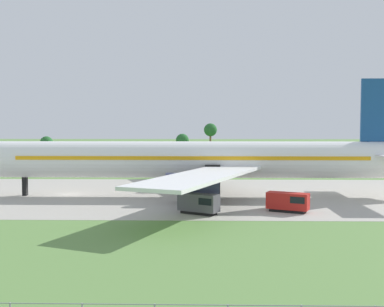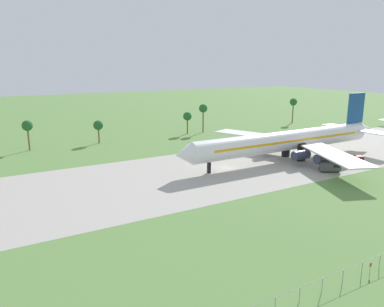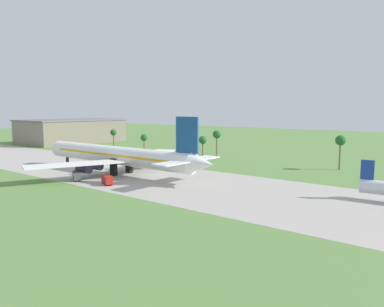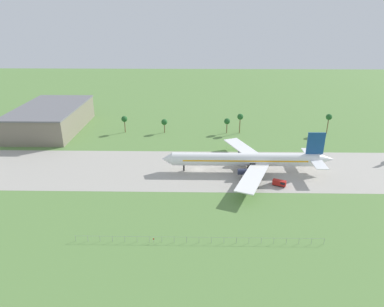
{
  "view_description": "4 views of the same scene",
  "coord_description": "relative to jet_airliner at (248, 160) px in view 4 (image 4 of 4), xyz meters",
  "views": [
    {
      "loc": [
        22.63,
        -80.71,
        11.94
      ],
      "look_at": [
        20.84,
        -1.77,
        7.09
      ],
      "focal_mm": 45.0,
      "sensor_mm": 36.0,
      "label": 1
    },
    {
      "loc": [
        -59.97,
        -83.5,
        28.69
      ],
      "look_at": [
        -12.34,
        -1.77,
        6.09
      ],
      "focal_mm": 35.0,
      "sensor_mm": 36.0,
      "label": 2
    },
    {
      "loc": [
        118.6,
        -82.4,
        21.4
      ],
      "look_at": [
        54.01,
        -1.77,
        9.09
      ],
      "focal_mm": 35.0,
      "sensor_mm": 36.0,
      "label": 3
    },
    {
      "loc": [
        -0.59,
        -145.58,
        69.12
      ],
      "look_at": [
        -3.37,
        5.0,
        6.0
      ],
      "focal_mm": 32.0,
      "sensor_mm": 36.0,
      "label": 4
    }
  ],
  "objects": [
    {
      "name": "fuel_truck",
      "position": [
        -0.33,
        -15.82,
        -4.57
      ],
      "size": [
        5.73,
        4.39,
        2.71
      ],
      "color": "black",
      "rests_on": "ground_plane"
    },
    {
      "name": "jet_airliner",
      "position": [
        0.0,
        0.0,
        0.0
      ],
      "size": [
        78.64,
        62.1,
        19.28
      ],
      "color": "white",
      "rests_on": "ground_plane"
    },
    {
      "name": "taxiway_strip",
      "position": [
        -22.55,
        1.77,
        -6.01
      ],
      "size": [
        320.0,
        44.0,
        0.02
      ],
      "color": "#A8A399",
      "rests_on": "ground_plane"
    },
    {
      "name": "terminal_building",
      "position": [
        -114.49,
        58.66,
        1.41
      ],
      "size": [
        36.72,
        61.2,
        14.83
      ],
      "color": "slate",
      "rests_on": "ground_plane"
    },
    {
      "name": "perimeter_fence",
      "position": [
        -22.55,
        -53.23,
        -4.57
      ],
      "size": [
        80.1,
        0.1,
        2.1
      ],
      "color": "gray",
      "rests_on": "ground_plane"
    },
    {
      "name": "no_stopping_sign",
      "position": [
        -37.17,
        -53.54,
        -4.97
      ],
      "size": [
        0.44,
        0.08,
        1.68
      ],
      "color": "gray",
      "rests_on": "ground_plane"
    },
    {
      "name": "ground_plane",
      "position": [
        -22.55,
        1.77,
        -6.02
      ],
      "size": [
        600.0,
        600.0,
        0.0
      ],
      "primitive_type": "plane",
      "color": "#5B8442"
    },
    {
      "name": "palm_tree_row",
      "position": [
        -11.7,
        54.06,
        2.45
      ],
      "size": [
        126.36,
        3.6,
        12.26
      ],
      "color": "brown",
      "rests_on": "ground_plane"
    },
    {
      "name": "baggage_tug",
      "position": [
        11.77,
        -14.04,
        -4.61
      ],
      "size": [
        5.92,
        4.15,
        2.63
      ],
      "color": "black",
      "rests_on": "ground_plane"
    }
  ]
}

